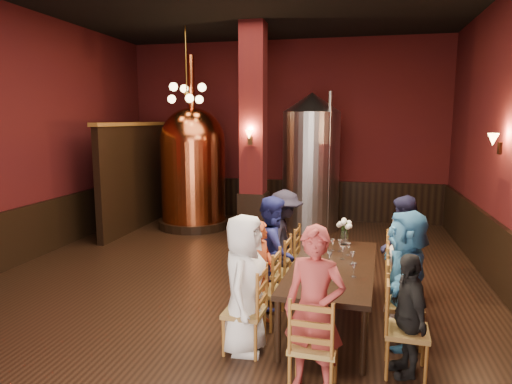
% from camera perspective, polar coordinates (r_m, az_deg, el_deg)
% --- Properties ---
extents(room, '(10.00, 10.02, 4.50)m').
position_cam_1_polar(room, '(6.84, -3.14, 6.60)').
color(room, black).
rests_on(room, ground).
extents(wainscot_right, '(0.08, 9.90, 1.00)m').
position_cam_1_polar(wainscot_right, '(7.21, 29.35, -8.59)').
color(wainscot_right, black).
rests_on(wainscot_right, ground).
extents(wainscot_back, '(7.90, 0.08, 1.00)m').
position_cam_1_polar(wainscot_back, '(11.87, 3.42, -0.87)').
color(wainscot_back, black).
rests_on(wainscot_back, ground).
extents(wainscot_left, '(0.08, 9.90, 1.00)m').
position_cam_1_polar(wainscot_left, '(9.01, -28.16, -5.13)').
color(wainscot_left, black).
rests_on(wainscot_left, ground).
extents(column, '(0.58, 0.58, 4.50)m').
position_cam_1_polar(column, '(9.63, -0.33, 7.32)').
color(column, '#47100F').
rests_on(column, ground).
extents(partition, '(0.22, 3.50, 2.40)m').
position_cam_1_polar(partition, '(11.09, -14.62, 1.81)').
color(partition, black).
rests_on(partition, ground).
extents(pendant_cluster, '(0.90, 0.90, 1.70)m').
position_cam_1_polar(pendant_cluster, '(10.18, -8.65, 12.10)').
color(pendant_cluster, '#A57226').
rests_on(pendant_cluster, room).
extents(sconce_wall, '(0.20, 0.20, 0.36)m').
position_cam_1_polar(sconce_wall, '(7.67, 28.20, 5.44)').
color(sconce_wall, black).
rests_on(sconce_wall, room).
extents(sconce_column, '(0.20, 0.20, 0.36)m').
position_cam_1_polar(sconce_column, '(9.34, -0.74, 6.96)').
color(sconce_column, black).
rests_on(sconce_column, column).
extents(dining_table, '(1.14, 2.45, 0.75)m').
position_cam_1_polar(dining_table, '(5.86, 9.61, -9.53)').
color(dining_table, black).
rests_on(dining_table, ground).
extents(chair_0, '(0.49, 0.49, 0.92)m').
position_cam_1_polar(chair_0, '(5.18, -1.45, -14.64)').
color(chair_0, '#986226').
rests_on(chair_0, ground).
extents(person_0, '(0.49, 0.76, 1.54)m').
position_cam_1_polar(person_0, '(5.06, -1.47, -11.41)').
color(person_0, white).
rests_on(person_0, ground).
extents(chair_1, '(0.49, 0.49, 0.92)m').
position_cam_1_polar(chair_1, '(5.77, 0.57, -12.07)').
color(chair_1, '#986226').
rests_on(chair_1, ground).
extents(person_1, '(0.40, 0.53, 1.33)m').
position_cam_1_polar(person_1, '(5.70, 0.58, -10.15)').
color(person_1, '#9E3A1B').
rests_on(person_1, ground).
extents(chair_2, '(0.49, 0.49, 0.92)m').
position_cam_1_polar(chair_2, '(6.37, 2.17, -10.01)').
color(chair_2, '#986226').
rests_on(chair_2, ground).
extents(person_2, '(0.46, 0.78, 1.53)m').
position_cam_1_polar(person_2, '(6.28, 2.18, -7.40)').
color(person_2, navy).
rests_on(person_2, ground).
extents(chair_3, '(0.49, 0.49, 0.92)m').
position_cam_1_polar(chair_3, '(6.99, 3.48, -8.27)').
color(chair_3, '#986226').
rests_on(chair_3, ground).
extents(person_3, '(0.62, 1.01, 1.51)m').
position_cam_1_polar(person_3, '(6.91, 3.51, -5.95)').
color(person_3, black).
rests_on(person_3, ground).
extents(chair_4, '(0.49, 0.49, 0.92)m').
position_cam_1_polar(chair_4, '(4.99, 18.34, -16.09)').
color(chair_4, '#986226').
rests_on(chair_4, ground).
extents(person_4, '(0.50, 0.79, 1.25)m').
position_cam_1_polar(person_4, '(4.92, 18.44, -14.32)').
color(person_4, black).
rests_on(person_4, ground).
extents(chair_5, '(0.49, 0.49, 0.92)m').
position_cam_1_polar(chair_5, '(5.60, 18.06, -13.21)').
color(chair_5, '#986226').
rests_on(chair_5, ground).
extents(person_5, '(0.51, 1.46, 1.56)m').
position_cam_1_polar(person_5, '(5.49, 18.23, -10.13)').
color(person_5, teal).
rests_on(person_5, ground).
extents(chair_6, '(0.49, 0.49, 0.92)m').
position_cam_1_polar(chair_6, '(6.22, 17.85, -10.95)').
color(chair_6, '#986226').
rests_on(chair_6, ground).
extents(person_6, '(0.45, 0.69, 1.40)m').
position_cam_1_polar(person_6, '(6.14, 17.96, -8.84)').
color(person_6, white).
rests_on(person_6, ground).
extents(chair_7, '(0.49, 0.49, 0.92)m').
position_cam_1_polar(chair_7, '(6.85, 17.68, -9.06)').
color(chair_7, '#986226').
rests_on(chair_7, ground).
extents(person_7, '(0.39, 0.74, 1.50)m').
position_cam_1_polar(person_7, '(6.77, 17.80, -6.74)').
color(person_7, '#1E1D3B').
rests_on(person_7, ground).
extents(chair_8, '(0.49, 0.49, 0.92)m').
position_cam_1_polar(chair_8, '(4.52, 7.23, -18.41)').
color(chair_8, '#986226').
rests_on(chair_8, ground).
extents(person_8, '(0.65, 0.49, 1.59)m').
position_cam_1_polar(person_8, '(4.38, 7.32, -14.49)').
color(person_8, '#A23736').
rests_on(person_8, ground).
extents(copper_kettle, '(1.98, 1.98, 3.98)m').
position_cam_1_polar(copper_kettle, '(10.82, -7.87, 3.19)').
color(copper_kettle, black).
rests_on(copper_kettle, ground).
extents(steel_vessel, '(1.67, 1.67, 3.14)m').
position_cam_1_polar(steel_vessel, '(10.59, 6.89, 3.74)').
color(steel_vessel, '#B2B2B7').
rests_on(steel_vessel, ground).
extents(rose_vase, '(0.23, 0.23, 0.38)m').
position_cam_1_polar(rose_vase, '(6.72, 11.03, -4.36)').
color(rose_vase, white).
rests_on(rose_vase, dining_table).
extents(wine_glass_0, '(0.07, 0.07, 0.17)m').
position_cam_1_polar(wine_glass_0, '(5.76, 9.15, -8.28)').
color(wine_glass_0, white).
rests_on(wine_glass_0, dining_table).
extents(wine_glass_1, '(0.07, 0.07, 0.17)m').
position_cam_1_polar(wine_glass_1, '(5.42, 12.10, -9.52)').
color(wine_glass_1, white).
rests_on(wine_glass_1, dining_table).
extents(wine_glass_2, '(0.07, 0.07, 0.17)m').
position_cam_1_polar(wine_glass_2, '(5.24, 9.81, -10.08)').
color(wine_glass_2, white).
rests_on(wine_glass_2, dining_table).
extents(wine_glass_3, '(0.07, 0.07, 0.17)m').
position_cam_1_polar(wine_glass_3, '(5.84, 11.95, -8.13)').
color(wine_glass_3, white).
rests_on(wine_glass_3, dining_table).
extents(wine_glass_4, '(0.07, 0.07, 0.17)m').
position_cam_1_polar(wine_glass_4, '(6.39, 9.53, -6.55)').
color(wine_glass_4, white).
rests_on(wine_glass_4, dining_table).
extents(wine_glass_5, '(0.07, 0.07, 0.17)m').
position_cam_1_polar(wine_glass_5, '(6.51, 7.50, -6.21)').
color(wine_glass_5, white).
rests_on(wine_glass_5, dining_table).
extents(wine_glass_6, '(0.07, 0.07, 0.17)m').
position_cam_1_polar(wine_glass_6, '(6.37, 10.44, -6.63)').
color(wine_glass_6, white).
rests_on(wine_glass_6, dining_table).
extents(wine_glass_7, '(0.07, 0.07, 0.17)m').
position_cam_1_polar(wine_glass_7, '(6.04, 10.78, -7.51)').
color(wine_glass_7, white).
rests_on(wine_glass_7, dining_table).
extents(wine_glass_8, '(0.07, 0.07, 0.17)m').
position_cam_1_polar(wine_glass_8, '(6.23, 11.46, -7.04)').
color(wine_glass_8, white).
rests_on(wine_glass_8, dining_table).
extents(wine_glass_9, '(0.07, 0.07, 0.17)m').
position_cam_1_polar(wine_glass_9, '(6.37, 9.04, -6.60)').
color(wine_glass_9, white).
rests_on(wine_glass_9, dining_table).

